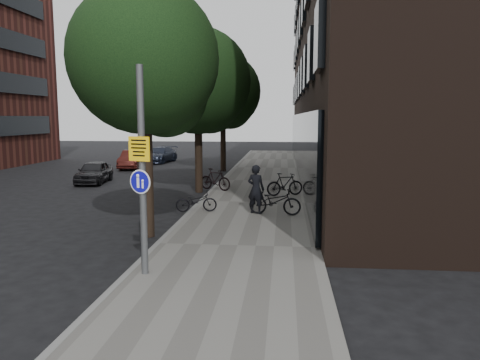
# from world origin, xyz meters

# --- Properties ---
(ground) EXTENTS (120.00, 120.00, 0.00)m
(ground) POSITION_xyz_m (0.00, 0.00, 0.00)
(ground) COLOR black
(ground) RESTS_ON ground
(sidewalk) EXTENTS (4.50, 60.00, 0.12)m
(sidewalk) POSITION_xyz_m (0.25, 10.00, 0.06)
(sidewalk) COLOR slate
(sidewalk) RESTS_ON ground
(curb_edge) EXTENTS (0.15, 60.00, 0.13)m
(curb_edge) POSITION_xyz_m (-2.00, 10.00, 0.07)
(curb_edge) COLOR slate
(curb_edge) RESTS_ON ground
(building_right_dark_brick) EXTENTS (12.00, 40.00, 18.00)m
(building_right_dark_brick) POSITION_xyz_m (8.50, 22.00, 9.00)
(building_right_dark_brick) COLOR black
(building_right_dark_brick) RESTS_ON ground
(street_tree_near) EXTENTS (4.40, 4.40, 7.50)m
(street_tree_near) POSITION_xyz_m (-2.53, 4.64, 5.11)
(street_tree_near) COLOR black
(street_tree_near) RESTS_ON ground
(street_tree_mid) EXTENTS (5.00, 5.00, 7.80)m
(street_tree_mid) POSITION_xyz_m (-2.53, 13.14, 5.11)
(street_tree_mid) COLOR black
(street_tree_mid) RESTS_ON ground
(street_tree_far) EXTENTS (5.00, 5.00, 7.80)m
(street_tree_far) POSITION_xyz_m (-2.53, 22.14, 5.11)
(street_tree_far) COLOR black
(street_tree_far) RESTS_ON ground
(signpost) EXTENTS (0.51, 0.21, 4.61)m
(signpost) POSITION_xyz_m (-1.59, 0.81, 2.45)
(signpost) COLOR #595B5E
(signpost) RESTS_ON sidewalk
(pedestrian) EXTENTS (0.77, 0.65, 1.79)m
(pedestrian) POSITION_xyz_m (0.48, 7.68, 1.01)
(pedestrian) COLOR black
(pedestrian) RESTS_ON sidewalk
(parked_bike_facade_near) EXTENTS (1.96, 0.93, 0.99)m
(parked_bike_facade_near) POSITION_xyz_m (1.18, 7.53, 0.62)
(parked_bike_facade_near) COLOR black
(parked_bike_facade_near) RESTS_ON sidewalk
(parked_bike_facade_far) EXTENTS (1.76, 1.07, 1.03)m
(parked_bike_facade_far) POSITION_xyz_m (1.54, 11.68, 0.63)
(parked_bike_facade_far) COLOR black
(parked_bike_facade_far) RESTS_ON sidewalk
(parked_bike_curb_near) EXTENTS (1.59, 0.82, 0.80)m
(parked_bike_curb_near) POSITION_xyz_m (-1.74, 7.76, 0.52)
(parked_bike_curb_near) COLOR black
(parked_bike_curb_near) RESTS_ON sidewalk
(parked_bike_curb_far) EXTENTS (1.77, 1.24, 1.05)m
(parked_bike_curb_far) POSITION_xyz_m (-1.80, 12.94, 0.64)
(parked_bike_curb_far) COLOR black
(parked_bike_curb_far) RESTS_ON sidewalk
(parked_car_near) EXTENTS (1.84, 3.73, 1.22)m
(parked_car_near) POSITION_xyz_m (-8.94, 15.60, 0.61)
(parked_car_near) COLOR black
(parked_car_near) RESTS_ON ground
(parked_car_mid) EXTENTS (1.77, 4.03, 1.29)m
(parked_car_mid) POSITION_xyz_m (-9.19, 22.95, 0.64)
(parked_car_mid) COLOR #521C17
(parked_car_mid) RESTS_ON ground
(parked_car_far) EXTENTS (2.31, 4.46, 1.24)m
(parked_car_far) POSITION_xyz_m (-8.45, 27.53, 0.62)
(parked_car_far) COLOR #1C2233
(parked_car_far) RESTS_ON ground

